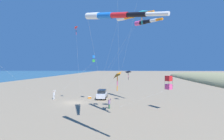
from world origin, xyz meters
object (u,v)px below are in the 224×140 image
Objects in this scene: kite_windsock_magenta_far_left at (129,17)px; kite_windsock_black_fish_shape at (144,22)px; kite_delta_red_high_left at (142,12)px; kite_delta_yellow_midlevel at (128,72)px; cooler_box at (90,97)px; person_adult_flyer at (54,94)px; kite_delta_white_trailing at (117,75)px; kite_box_green_low_center at (94,59)px; kite_windsock_checkered_midright at (109,15)px; kite_box_orange_high_right at (169,83)px; parked_car at (102,94)px; person_child_green_jacket at (109,103)px; kite_delta_rainbow_low_near at (76,28)px.

kite_windsock_black_fish_shape is at bearing -107.36° from kite_windsock_magenta_far_left.
kite_delta_yellow_midlevel is (1.50, -9.48, -8.01)m from kite_delta_red_high_left.
person_adult_flyer is at bearing 11.32° from cooler_box.
person_adult_flyer is 16.07m from kite_delta_yellow_midlevel.
kite_delta_white_trailing is 1.62× the size of kite_box_green_low_center.
kite_box_orange_high_right is at bearing -124.04° from kite_windsock_checkered_midright.
kite_delta_red_high_left is 0.81× the size of kite_windsock_magenta_far_left.
parked_car is at bearing -80.55° from kite_windsock_checkered_midright.
kite_box_green_low_center is (12.79, -6.03, 4.03)m from kite_box_orange_high_right.
kite_box_green_low_center is 7.23m from kite_delta_yellow_midlevel.
kite_delta_white_trailing is at bearing -19.67° from kite_delta_red_high_left.
kite_box_green_low_center is (3.60, -5.62, 7.40)m from person_child_green_jacket.
person_adult_flyer is 13.84m from person_child_green_jacket.
kite_delta_white_trailing is (-3.68, 11.44, 4.59)m from parked_car.
kite_delta_yellow_midlevel is (-3.14, -5.10, 4.83)m from person_child_green_jacket.
kite_windsock_checkered_midright reaches higher than parked_car.
cooler_box is 8.58m from kite_box_green_low_center.
kite_delta_white_trailing is 0.93× the size of kite_windsock_black_fish_shape.
person_adult_flyer is 0.11× the size of kite_windsock_magenta_far_left.
parked_car is 19.01m from kite_windsock_magenta_far_left.
parked_car is 7.92m from kite_delta_yellow_midlevel.
kite_box_green_low_center is (-1.34, 2.45, 8.12)m from cooler_box.
kite_delta_white_trailing is at bearing 112.93° from person_child_green_jacket.
kite_delta_rainbow_low_near is (4.20, 4.71, 12.97)m from parked_car.
kite_delta_red_high_left is at bearing 129.52° from kite_box_green_low_center.
kite_box_orange_high_right is (-9.19, 0.41, 3.37)m from person_child_green_jacket.
kite_delta_rainbow_low_near is (6.53, -3.53, 13.00)m from person_child_green_jacket.
person_adult_flyer is 0.14× the size of kite_delta_red_high_left.
person_child_green_jacket is 0.10× the size of kite_windsock_magenta_far_left.
cooler_box is at bearing -30.96° from kite_box_orange_high_right.
person_adult_flyer is (7.21, 1.44, 0.83)m from cooler_box.
kite_delta_white_trailing is 8.49m from kite_delta_yellow_midlevel.
kite_windsock_black_fish_shape is (-18.27, 1.98, 14.00)m from person_adult_flyer.
person_child_green_jacket is 15.88m from kite_windsock_checkered_midright.
kite_delta_rainbow_low_near reaches higher than parked_car.
kite_delta_red_high_left is 0.96× the size of kite_delta_white_trailing.
kite_windsock_magenta_far_left is (1.74, 1.29, -0.94)m from kite_delta_red_high_left.
kite_delta_rainbow_low_near is (1.59, 4.54, 13.71)m from cooler_box.
person_child_green_jacket is 7.69m from kite_delta_yellow_midlevel.
kite_windsock_checkered_midright is 18.31m from kite_delta_yellow_midlevel.
kite_windsock_black_fish_shape is at bearing -106.42° from kite_windsock_checkered_midright.
kite_windsock_black_fish_shape is at bearing 174.25° from kite_box_green_low_center.
person_adult_flyer is 0.13× the size of kite_delta_rainbow_low_near.
kite_windsock_checkered_midright is (-3.43, 20.61, 9.86)m from parked_car.
kite_delta_rainbow_low_near is at bearing -28.38° from person_child_green_jacket.
cooler_box is at bearing -20.13° from kite_delta_yellow_midlevel.
person_adult_flyer is 17.29m from kite_delta_white_trailing.
kite_windsock_magenta_far_left reaches higher than parked_car.
kite_delta_rainbow_low_near is (9.67, 1.58, 8.17)m from kite_delta_yellow_midlevel.
kite_delta_white_trailing is (-13.50, 9.82, 4.50)m from person_adult_flyer.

